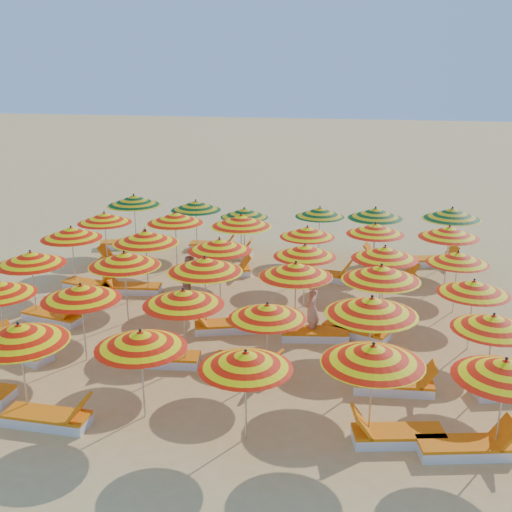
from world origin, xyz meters
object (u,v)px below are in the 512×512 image
object	(u,v)px
umbrella_20	(219,245)
umbrella_16	(381,273)
umbrella_15	(296,270)
umbrella_35	(452,214)
lounger_23	(433,261)
lounger_22	(387,260)
umbrella_24	(104,218)
umbrella_7	(81,292)
lounger_15	(123,261)
lounger_20	(214,246)
lounger_9	(54,317)
umbrella_8	(183,297)
umbrella_13	(124,259)
beachgoer_a	(312,308)
lounger_4	(20,350)
lounger_13	(91,286)
umbrella_18	(71,233)
umbrella_28	(375,229)
umbrella_32	(244,213)
lounger_21	(230,252)
umbrella_12	(31,258)
lounger_3	(467,447)
beachgoer_b	(191,278)
umbrella_17	(474,287)
lounger_19	(125,243)
umbrella_14	(205,265)
umbrella_30	(134,200)
umbrella_23	(458,258)
lounger_5	(161,358)
lounger_16	(226,271)
umbrella_25	(175,218)
umbrella_34	(375,213)
lounger_17	(325,275)
umbrella_22	(385,253)
umbrella_29	(449,232)
lounger_10	(225,326)
lounger_18	(392,278)
umbrella_11	(493,322)
lounger_2	(396,435)
umbrella_26	(241,221)
umbrella_19	(146,237)
umbrella_31	(196,205)
umbrella_2	(141,340)
umbrella_1	(19,333)
lounger_12	(358,331)
lounger_7	(395,385)
umbrella_3	(246,360)

from	to	relation	value
umbrella_20	umbrella_16	bearing A→B (deg)	-23.61
umbrella_15	umbrella_35	world-z (taller)	umbrella_35
umbrella_20	lounger_23	size ratio (longest dim) A/B	1.35
lounger_22	umbrella_24	bearing A→B (deg)	20.90
umbrella_7	lounger_15	size ratio (longest dim) A/B	1.13
umbrella_7	lounger_20	xyz separation A→B (m)	(0.76, 9.46, -1.57)
lounger_9	lounger_15	xyz separation A→B (m)	(-0.04, 5.09, 0.00)
umbrella_8	lounger_23	distance (m)	11.06
umbrella_15	umbrella_24	bearing A→B (deg)	147.69
umbrella_13	beachgoer_a	xyz separation A→B (m)	(5.01, -0.01, -1.03)
lounger_4	lounger_13	world-z (taller)	same
umbrella_18	umbrella_28	bearing A→B (deg)	14.45
umbrella_32	lounger_22	bearing A→B (deg)	-1.49
lounger_21	umbrella_12	bearing A→B (deg)	-122.93
lounger_3	umbrella_13	bearing A→B (deg)	138.10
beachgoer_b	umbrella_24	bearing A→B (deg)	58.70
umbrella_17	lounger_19	bearing A→B (deg)	149.64
umbrella_14	umbrella_30	bearing A→B (deg)	123.39
umbrella_23	lounger_5	world-z (taller)	umbrella_23
lounger_16	umbrella_25	bearing A→B (deg)	148.04
umbrella_13	lounger_9	bearing A→B (deg)	-170.04
umbrella_15	beachgoer_b	xyz separation A→B (m)	(-3.33, 1.82, -1.08)
umbrella_34	lounger_16	distance (m)	5.54
umbrella_24	lounger_17	distance (m)	7.69
lounger_9	umbrella_22	bearing A→B (deg)	28.80
umbrella_8	umbrella_29	distance (m)	9.42
lounger_10	lounger_19	size ratio (longest dim) A/B	1.00
umbrella_18	lounger_18	distance (m)	10.15
umbrella_11	umbrella_29	bearing A→B (deg)	92.05
umbrella_12	umbrella_28	world-z (taller)	umbrella_12
lounger_2	lounger_4	distance (m)	9.09
umbrella_26	umbrella_19	bearing A→B (deg)	-135.36
umbrella_31	lounger_19	distance (m)	3.22
umbrella_2	umbrella_8	xyz separation A→B (m)	(0.19, 2.23, 0.05)
umbrella_13	umbrella_26	size ratio (longest dim) A/B	0.97
lounger_21	umbrella_1	bearing A→B (deg)	-99.97
umbrella_15	umbrella_13	bearing A→B (deg)	-179.06
umbrella_14	umbrella_16	world-z (taller)	umbrella_14
lounger_12	lounger_13	size ratio (longest dim) A/B	1.00
lounger_12	lounger_18	xyz separation A→B (m)	(0.93, 4.39, 0.00)
umbrella_13	beachgoer_b	distance (m)	2.52
umbrella_17	lounger_7	world-z (taller)	umbrella_17
umbrella_2	lounger_15	size ratio (longest dim) A/B	1.16
umbrella_3	umbrella_25	bearing A→B (deg)	114.33
umbrella_28	lounger_10	xyz separation A→B (m)	(-3.77, -4.83, -1.56)
umbrella_2	umbrella_22	size ratio (longest dim) A/B	0.89
umbrella_2	lounger_15	distance (m)	10.24
lounger_12	lounger_13	world-z (taller)	same
umbrella_14	umbrella_19	bearing A→B (deg)	137.10
umbrella_16	lounger_13	bearing A→B (deg)	166.21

